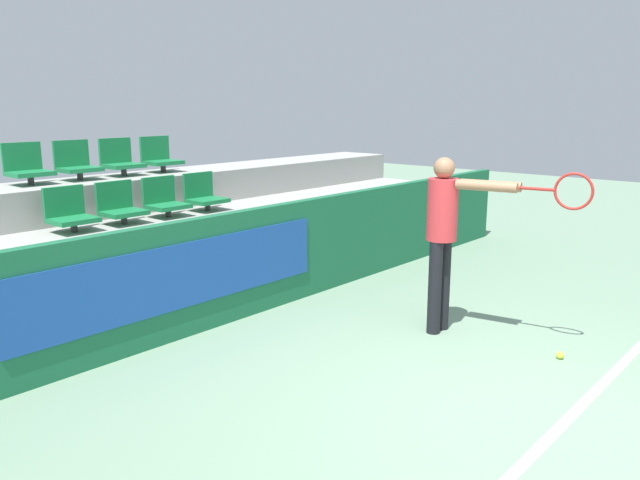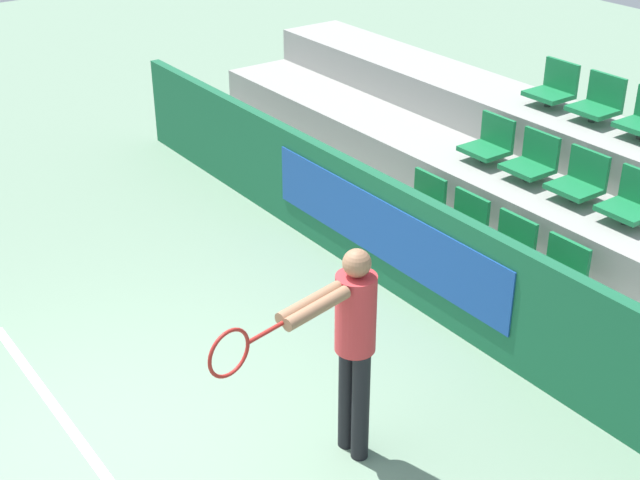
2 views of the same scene
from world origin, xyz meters
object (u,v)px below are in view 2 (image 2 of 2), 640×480
at_px(stadium_chair_6, 580,180).
at_px(tennis_player, 349,338).
at_px(stadium_chair_3, 558,272).
at_px(stadium_chair_9, 598,102).
at_px(stadium_chair_0, 422,202).
at_px(stadium_chair_4, 490,143).
at_px(stadium_chair_5, 533,161).
at_px(stadium_chair_1, 463,223).
at_px(stadium_chair_7, 632,202).
at_px(stadium_chair_8, 554,88).
at_px(stadium_chair_2, 508,246).

distance_m(stadium_chair_6, tennis_player, 3.50).
relative_size(stadium_chair_3, stadium_chair_9, 1.00).
xyz_separation_m(stadium_chair_0, stadium_chair_4, (0.00, 0.92, 0.43)).
xyz_separation_m(stadium_chair_5, stadium_chair_9, (0.00, 0.92, 0.43)).
bearing_deg(stadium_chair_4, stadium_chair_3, -27.27).
xyz_separation_m(stadium_chair_1, stadium_chair_9, (0.00, 1.84, 0.85)).
xyz_separation_m(stadium_chair_7, stadium_chair_9, (-1.19, 0.92, 0.43)).
bearing_deg(tennis_player, stadium_chair_4, 109.39).
height_order(stadium_chair_5, stadium_chair_8, stadium_chair_8).
bearing_deg(stadium_chair_2, stadium_chair_4, 142.29).
height_order(stadium_chair_2, stadium_chair_4, stadium_chair_4).
height_order(stadium_chair_1, stadium_chair_4, stadium_chair_4).
bearing_deg(stadium_chair_4, stadium_chair_1, -57.11).
bearing_deg(stadium_chair_5, stadium_chair_7, 0.00).
distance_m(stadium_chair_1, stadium_chair_7, 1.56).
bearing_deg(stadium_chair_2, stadium_chair_7, 57.11).
bearing_deg(stadium_chair_9, stadium_chair_2, -72.08).
height_order(stadium_chair_0, stadium_chair_9, stadium_chair_9).
distance_m(stadium_chair_0, stadium_chair_5, 1.18).
distance_m(stadium_chair_6, stadium_chair_9, 1.18).
relative_size(stadium_chair_6, tennis_player, 0.28).
relative_size(stadium_chair_3, stadium_chair_6, 1.00).
relative_size(stadium_chair_7, stadium_chair_8, 1.00).
relative_size(stadium_chair_4, stadium_chair_5, 1.00).
bearing_deg(stadium_chair_2, stadium_chair_5, 122.89).
height_order(stadium_chair_2, tennis_player, tennis_player).
height_order(stadium_chair_4, stadium_chair_5, same).
distance_m(stadium_chair_8, tennis_player, 4.78).
bearing_deg(stadium_chair_0, tennis_player, -51.13).
height_order(stadium_chair_0, tennis_player, tennis_player).
relative_size(stadium_chair_1, stadium_chair_2, 1.00).
xyz_separation_m(stadium_chair_4, stadium_chair_7, (1.79, 0.00, 0.00)).
height_order(stadium_chair_6, stadium_chair_8, stadium_chair_8).
xyz_separation_m(stadium_chair_0, tennis_player, (2.00, -2.48, 0.41)).
height_order(stadium_chair_2, stadium_chair_6, stadium_chair_6).
bearing_deg(stadium_chair_5, stadium_chair_9, 90.00).
distance_m(stadium_chair_0, stadium_chair_2, 1.19).
bearing_deg(stadium_chair_1, tennis_player, -60.49).
distance_m(stadium_chair_3, stadium_chair_7, 1.01).
relative_size(stadium_chair_3, stadium_chair_7, 1.00).
xyz_separation_m(stadium_chair_0, stadium_chair_3, (1.79, 0.00, 0.00)).
bearing_deg(stadium_chair_6, stadium_chair_1, -122.89).
bearing_deg(stadium_chair_4, stadium_chair_9, 57.11).
xyz_separation_m(stadium_chair_0, stadium_chair_9, (0.60, 1.84, 0.85)).
distance_m(stadium_chair_5, stadium_chair_9, 1.01).
xyz_separation_m(stadium_chair_5, tennis_player, (1.40, -3.40, -0.01)).
bearing_deg(stadium_chair_5, tennis_player, -67.56).
height_order(stadium_chair_3, stadium_chair_5, stadium_chair_5).
bearing_deg(stadium_chair_5, stadium_chair_0, -122.89).
bearing_deg(stadium_chair_2, tennis_player, -71.94).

